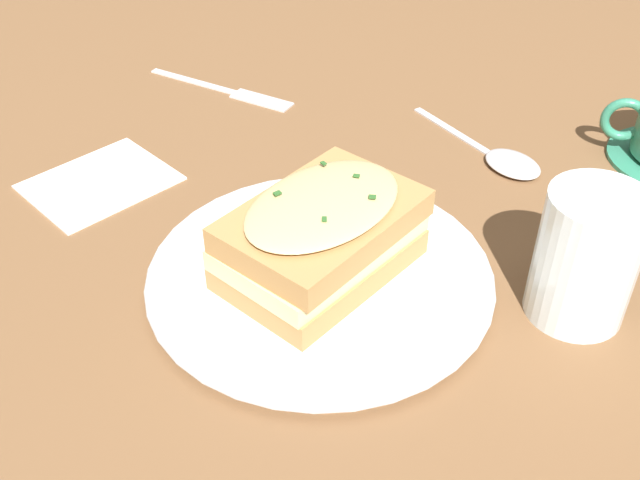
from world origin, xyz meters
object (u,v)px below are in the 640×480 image
(dinner_plate, at_px, (320,276))
(water_glass, at_px, (586,257))
(fork, at_px, (235,92))
(napkin, at_px, (100,182))
(spoon, at_px, (505,160))
(sandwich, at_px, (321,236))

(dinner_plate, relative_size, water_glass, 2.62)
(dinner_plate, xyz_separation_m, fork, (-0.09, -0.32, -0.01))
(fork, bearing_deg, napkin, -1.92)
(water_glass, xyz_separation_m, napkin, (0.24, -0.35, -0.05))
(water_glass, bearing_deg, napkin, -55.30)
(water_glass, relative_size, spoon, 0.60)
(spoon, bearing_deg, dinner_plate, 10.16)
(sandwich, bearing_deg, dinner_plate, -65.61)
(water_glass, height_order, napkin, water_glass)
(dinner_plate, distance_m, fork, 0.34)
(sandwich, relative_size, napkin, 1.36)
(dinner_plate, bearing_deg, sandwich, 114.39)
(dinner_plate, height_order, napkin, dinner_plate)
(fork, bearing_deg, dinner_plate, 46.00)
(dinner_plate, xyz_separation_m, spoon, (-0.24, -0.05, -0.00))
(dinner_plate, distance_m, napkin, 0.25)
(sandwich, distance_m, water_glass, 0.19)
(dinner_plate, relative_size, fork, 1.56)
(sandwich, height_order, napkin, sandwich)
(fork, xyz_separation_m, spoon, (-0.15, 0.27, 0.00))
(water_glass, bearing_deg, sandwich, -40.51)
(water_glass, relative_size, napkin, 0.83)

